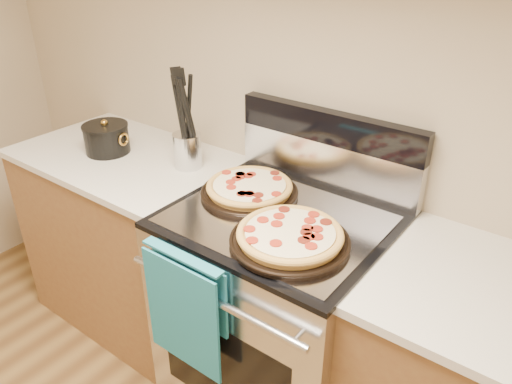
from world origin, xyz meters
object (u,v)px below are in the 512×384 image
Objects in this scene: pepperoni_pizza_front at (290,237)px; utensil_crock at (187,150)px; pepperoni_pizza_back at (249,189)px; range_body at (278,318)px; saucepan at (107,140)px.

utensil_crock is at bearing 160.12° from pepperoni_pizza_front.
utensil_crock reaches higher than pepperoni_pizza_back.
utensil_crock is (-0.56, 0.12, 0.53)m from range_body.
saucepan is (-0.40, -0.11, -0.01)m from utensil_crock.
utensil_crock is at bearing 168.35° from range_body.
saucepan is (-0.78, -0.04, 0.02)m from pepperoni_pizza_back.
pepperoni_pizza_back is (-0.18, 0.05, 0.50)m from range_body.
saucepan is at bearing 172.61° from pepperoni_pizza_front.
saucepan reaches higher than pepperoni_pizza_front.
pepperoni_pizza_back is 0.78m from saucepan.
range_body is at bearing -15.66° from pepperoni_pizza_back.
pepperoni_pizza_back is 0.35m from pepperoni_pizza_front.
pepperoni_pizza_front is (0.30, -0.18, 0.00)m from pepperoni_pizza_back.
pepperoni_pizza_front is 1.94× the size of saucepan.
pepperoni_pizza_front is 0.73m from utensil_crock.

